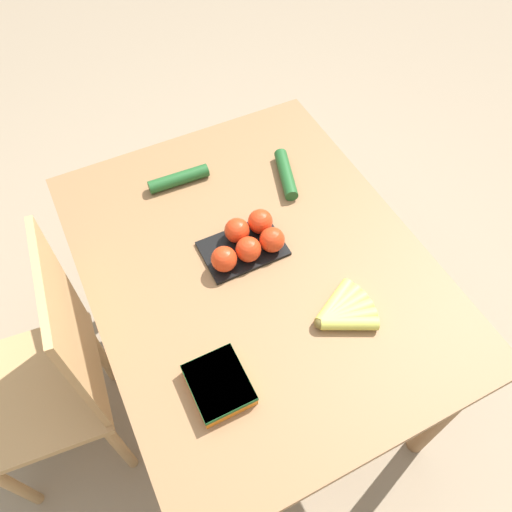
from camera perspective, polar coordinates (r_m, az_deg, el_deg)
The scene contains 8 objects.
ground_plane at distance 2.10m, azimuth -0.00°, elevation -12.91°, with size 12.00×12.00×0.00m, color gray.
dining_table at distance 1.51m, azimuth -0.00°, elevation -3.12°, with size 1.18×0.92×0.78m.
chair at distance 1.66m, azimuth -22.01°, elevation -12.54°, with size 0.46×0.44×0.99m.
banana_bunch at distance 1.33m, azimuth 9.88°, elevation -6.37°, with size 0.17×0.17×0.04m.
tomato_pack at distance 1.41m, azimuth -0.97°, elevation 1.70°, with size 0.16×0.23×0.08m.
carrot_bag at distance 1.22m, azimuth -4.27°, elevation -14.40°, with size 0.16×0.13×0.04m.
cucumber_near at distance 1.61m, azimuth -8.82°, elevation 8.72°, with size 0.05×0.20×0.04m.
cucumber_far at distance 1.61m, azimuth 3.44°, elevation 9.32°, with size 0.20×0.10×0.04m.
Camera 1 is at (-0.72, 0.36, 1.94)m, focal length 35.00 mm.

